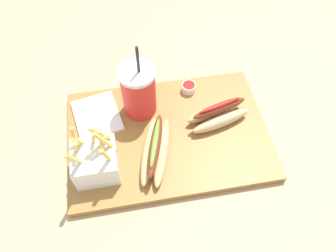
% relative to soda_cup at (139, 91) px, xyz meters
% --- Properties ---
extents(ground_plane, '(2.40, 2.40, 0.02)m').
position_rel_soda_cup_xyz_m(ground_plane, '(0.06, -0.09, -0.10)').
color(ground_plane, tan).
extents(food_tray, '(0.49, 0.33, 0.02)m').
position_rel_soda_cup_xyz_m(food_tray, '(0.06, -0.09, -0.08)').
color(food_tray, olive).
rests_on(food_tray, ground_plane).
extents(soda_cup, '(0.09, 0.09, 0.21)m').
position_rel_soda_cup_xyz_m(soda_cup, '(0.00, 0.00, 0.00)').
color(soda_cup, red).
rests_on(soda_cup, food_tray).
extents(fries_basket, '(0.10, 0.09, 0.15)m').
position_rel_soda_cup_xyz_m(fries_basket, '(-0.12, -0.16, -0.03)').
color(fries_basket, white).
rests_on(fries_basket, food_tray).
extents(hot_dog_1, '(0.16, 0.09, 0.06)m').
position_rel_soda_cup_xyz_m(hot_dog_1, '(0.19, -0.07, -0.04)').
color(hot_dog_1, '#E5C689').
rests_on(hot_dog_1, food_tray).
extents(hot_dog_2, '(0.11, 0.19, 0.06)m').
position_rel_soda_cup_xyz_m(hot_dog_2, '(0.02, -0.14, -0.05)').
color(hot_dog_2, '#DBB775').
rests_on(hot_dog_2, food_tray).
extents(ketchup_cup_1, '(0.04, 0.04, 0.02)m').
position_rel_soda_cup_xyz_m(ketchup_cup_1, '(0.14, 0.04, -0.06)').
color(ketchup_cup_1, white).
rests_on(ketchup_cup_1, food_tray).
extents(napkin_stack, '(0.13, 0.15, 0.01)m').
position_rel_soda_cup_xyz_m(napkin_stack, '(-0.11, -0.01, -0.07)').
color(napkin_stack, white).
rests_on(napkin_stack, food_tray).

